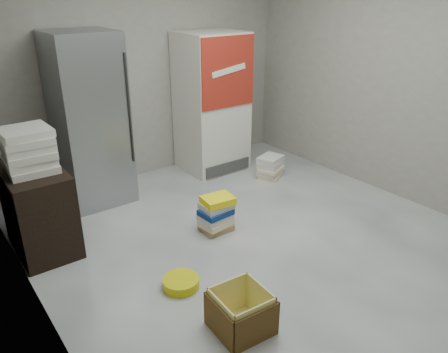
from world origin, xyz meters
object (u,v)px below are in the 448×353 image
at_px(wood_shelf, 39,211).
at_px(phonebook_stack_main, 216,214).
at_px(coke_cooler, 212,103).
at_px(steel_fridge, 90,121).
at_px(cardboard_box, 241,314).

relative_size(wood_shelf, phonebook_stack_main, 2.11).
bearing_deg(coke_cooler, phonebook_stack_main, -124.10).
relative_size(steel_fridge, phonebook_stack_main, 5.02).
bearing_deg(steel_fridge, wood_shelf, -138.69).
distance_m(wood_shelf, cardboard_box, 2.15).
bearing_deg(cardboard_box, phonebook_stack_main, 65.26).
bearing_deg(cardboard_box, steel_fridge, 93.75).
distance_m(steel_fridge, phonebook_stack_main, 1.77).
distance_m(steel_fridge, cardboard_box, 2.82).
xyz_separation_m(steel_fridge, coke_cooler, (1.65, -0.01, -0.05)).
height_order(steel_fridge, coke_cooler, steel_fridge).
relative_size(coke_cooler, cardboard_box, 4.31).
xyz_separation_m(wood_shelf, phonebook_stack_main, (1.50, -0.72, -0.21)).
bearing_deg(phonebook_stack_main, steel_fridge, 115.57).
bearing_deg(phonebook_stack_main, coke_cooler, 56.50).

